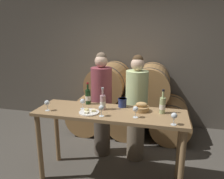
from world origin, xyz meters
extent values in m
plane|color=#4C473F|center=(0.00, 0.00, 0.00)|extent=(10.00, 10.00, 0.00)
cube|color=#60594F|center=(0.00, 2.06, 1.60)|extent=(10.00, 0.12, 3.20)
cylinder|color=#A87A47|center=(-0.77, 1.47, 0.35)|extent=(0.70, 0.95, 0.70)
cylinder|color=#2D2D33|center=(-0.77, 1.16, 0.35)|extent=(0.71, 0.02, 0.71)
cylinder|color=#2D2D33|center=(-0.77, 1.77, 0.35)|extent=(0.71, 0.02, 0.71)
cylinder|color=#A87A47|center=(0.00, 1.47, 0.35)|extent=(0.70, 0.95, 0.70)
cylinder|color=#2D2D33|center=(0.00, 1.16, 0.35)|extent=(0.71, 0.02, 0.71)
cylinder|color=#2D2D33|center=(0.00, 1.77, 0.35)|extent=(0.71, 0.02, 0.71)
cylinder|color=#A87A47|center=(0.77, 1.47, 0.35)|extent=(0.70, 0.95, 0.70)
cylinder|color=#2D2D33|center=(0.77, 1.16, 0.35)|extent=(0.71, 0.02, 0.71)
cylinder|color=#2D2D33|center=(0.77, 1.77, 0.35)|extent=(0.71, 0.02, 0.71)
cylinder|color=#A87A47|center=(-0.39, 1.47, 0.98)|extent=(0.70, 0.95, 0.70)
cylinder|color=#2D2D33|center=(-0.39, 1.16, 0.98)|extent=(0.71, 0.02, 0.71)
cylinder|color=#2D2D33|center=(-0.39, 1.77, 0.98)|extent=(0.71, 0.02, 0.71)
cylinder|color=#A87A47|center=(0.39, 1.47, 0.98)|extent=(0.70, 0.95, 0.70)
cylinder|color=#2D2D33|center=(0.39, 1.16, 0.98)|extent=(0.71, 0.02, 0.71)
cylinder|color=#2D2D33|center=(0.39, 1.77, 0.98)|extent=(0.71, 0.02, 0.71)
cylinder|color=#99754C|center=(-0.87, -0.23, 0.46)|extent=(0.06, 0.06, 0.91)
cylinder|color=#99754C|center=(0.87, -0.23, 0.46)|extent=(0.06, 0.06, 0.91)
cylinder|color=#99754C|center=(-0.87, 0.23, 0.46)|extent=(0.06, 0.06, 0.91)
cylinder|color=#99754C|center=(0.87, 0.23, 0.46)|extent=(0.06, 0.06, 0.91)
cube|color=#99754C|center=(0.00, 0.00, 0.93)|extent=(1.86, 0.58, 0.04)
cylinder|color=#4C4238|center=(-0.28, 0.59, 0.39)|extent=(0.26, 0.26, 0.78)
cylinder|color=#8C3D47|center=(-0.28, 0.59, 1.09)|extent=(0.31, 0.31, 0.62)
sphere|color=beige|center=(-0.28, 0.59, 1.49)|extent=(0.19, 0.19, 0.19)
sphere|color=#75604C|center=(-0.28, 0.60, 1.54)|extent=(0.15, 0.15, 0.15)
cylinder|color=#756651|center=(0.25, 0.59, 0.38)|extent=(0.26, 0.26, 0.76)
cylinder|color=beige|center=(0.25, 0.59, 1.07)|extent=(0.32, 0.32, 0.60)
sphere|color=beige|center=(0.25, 0.59, 1.46)|extent=(0.19, 0.19, 0.19)
sphere|color=#47331E|center=(0.25, 0.60, 1.52)|extent=(0.16, 0.16, 0.16)
cylinder|color=#193819|center=(-0.36, 0.21, 1.05)|extent=(0.07, 0.07, 0.20)
cylinder|color=#193819|center=(-0.36, 0.21, 1.19)|extent=(0.03, 0.03, 0.08)
cylinder|color=maroon|center=(-0.36, 0.21, 1.24)|extent=(0.03, 0.03, 0.02)
cylinder|color=white|center=(-0.36, 0.21, 1.03)|extent=(0.07, 0.07, 0.06)
cylinder|color=#ADBC7F|center=(0.63, 0.09, 1.05)|extent=(0.07, 0.07, 0.19)
cylinder|color=#ADBC7F|center=(0.63, 0.09, 1.18)|extent=(0.03, 0.03, 0.08)
cylinder|color=black|center=(0.63, 0.09, 1.24)|extent=(0.03, 0.03, 0.02)
cylinder|color=white|center=(0.63, 0.09, 1.03)|extent=(0.07, 0.07, 0.06)
cylinder|color=#BC8E93|center=(-0.10, 0.05, 1.04)|extent=(0.07, 0.07, 0.18)
cylinder|color=#BC8E93|center=(-0.10, 0.05, 1.18)|extent=(0.03, 0.03, 0.08)
cylinder|color=#B7B7BC|center=(-0.10, 0.05, 1.23)|extent=(0.03, 0.03, 0.02)
cylinder|color=white|center=(-0.10, 0.05, 1.03)|extent=(0.07, 0.07, 0.06)
cylinder|color=navy|center=(0.12, 0.21, 1.01)|extent=(0.11, 0.11, 0.12)
cylinder|color=navy|center=(0.12, 0.21, 1.06)|extent=(0.12, 0.12, 0.01)
cylinder|color=#A87F4C|center=(0.38, 0.11, 0.98)|extent=(0.19, 0.19, 0.06)
ellipsoid|color=tan|center=(0.38, 0.11, 1.04)|extent=(0.14, 0.09, 0.07)
cylinder|color=white|center=(-0.23, -0.11, 0.96)|extent=(0.25, 0.25, 0.01)
cube|color=beige|center=(-0.18, -0.09, 0.98)|extent=(0.07, 0.06, 0.02)
cube|color=#E0CC7F|center=(-0.27, -0.07, 0.98)|extent=(0.07, 0.07, 0.02)
cube|color=beige|center=(-0.24, -0.16, 0.98)|extent=(0.05, 0.06, 0.02)
cylinder|color=white|center=(-0.76, -0.16, 0.95)|extent=(0.06, 0.06, 0.00)
cylinder|color=white|center=(-0.76, -0.16, 0.99)|extent=(0.01, 0.01, 0.07)
sphere|color=white|center=(-0.76, -0.16, 1.05)|extent=(0.06, 0.06, 0.06)
cylinder|color=white|center=(-0.36, 0.01, 0.95)|extent=(0.06, 0.06, 0.00)
cylinder|color=white|center=(-0.36, 0.01, 0.99)|extent=(0.01, 0.01, 0.07)
sphere|color=white|center=(-0.36, 0.01, 1.05)|extent=(0.06, 0.06, 0.06)
cylinder|color=white|center=(-0.05, -0.18, 0.95)|extent=(0.06, 0.06, 0.00)
cylinder|color=white|center=(-0.05, -0.18, 0.99)|extent=(0.01, 0.01, 0.07)
sphere|color=white|center=(-0.05, -0.18, 1.05)|extent=(0.06, 0.06, 0.06)
cylinder|color=white|center=(0.33, -0.12, 0.95)|extent=(0.06, 0.06, 0.00)
cylinder|color=white|center=(0.33, -0.12, 0.99)|extent=(0.01, 0.01, 0.07)
sphere|color=white|center=(0.33, -0.12, 1.05)|extent=(0.06, 0.06, 0.06)
cylinder|color=white|center=(0.75, -0.23, 0.95)|extent=(0.06, 0.06, 0.00)
cylinder|color=white|center=(0.75, -0.23, 0.99)|extent=(0.01, 0.01, 0.07)
sphere|color=white|center=(0.75, -0.23, 1.05)|extent=(0.06, 0.06, 0.06)
camera|label=1|loc=(0.64, -2.45, 1.89)|focal=35.00mm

